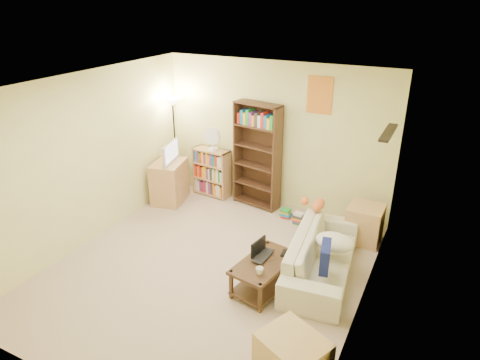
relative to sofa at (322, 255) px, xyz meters
The scene contains 19 objects.
room 2.02m from the sofa, 157.34° to the right, with size 4.50×4.54×2.52m.
sofa is the anchor object (origin of this frame).
navy_pillow 0.50m from the sofa, 70.85° to the right, with size 0.37×0.11×0.33m, color navy.
cream_blanket 0.25m from the sofa, 25.06° to the left, with size 0.52×0.37×0.22m, color silver.
tabby_cat 0.86m from the sofa, 115.24° to the left, with size 0.45×0.20×0.15m.
coffee_table 0.86m from the sofa, 130.40° to the right, with size 0.65×0.98×0.40m.
laptop 0.81m from the sofa, 134.46° to the right, with size 0.26×0.39×0.03m, color black.
laptop_screen 0.91m from the sofa, 141.53° to the right, with size 0.01×0.30×0.20m, color white.
mug 1.05m from the sofa, 119.14° to the right, with size 0.09×0.09×0.09m, color white.
tv_remote 0.56m from the sofa, 137.33° to the right, with size 0.05×0.16×0.02m, color black.
tv_stand 3.23m from the sofa, 163.64° to the left, with size 0.49×0.69×0.74m, color tan.
television 3.29m from the sofa, 163.64° to the left, with size 0.23×0.64×0.37m, color black.
tall_bookshelf 2.30m from the sofa, 138.13° to the left, with size 0.86×0.41×1.83m.
short_bookshelf 2.93m from the sofa, 150.03° to the left, with size 0.72×0.35×0.89m.
desk_fan 2.99m from the sofa, 150.30° to the left, with size 0.32×0.18×0.44m.
floor_lamp 3.63m from the sofa, 158.00° to the left, with size 0.30×0.30×1.79m.
side_table 1.14m from the sofa, 73.46° to the left, with size 0.50×0.50×0.57m, color tan.
end_cabinet 1.84m from the sofa, 81.99° to the right, with size 0.61×0.51×0.51m, color tan.
book_stacks 1.47m from the sofa, 125.51° to the left, with size 0.45×0.25×0.19m.
Camera 1 is at (2.58, -4.18, 3.47)m, focal length 32.00 mm.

